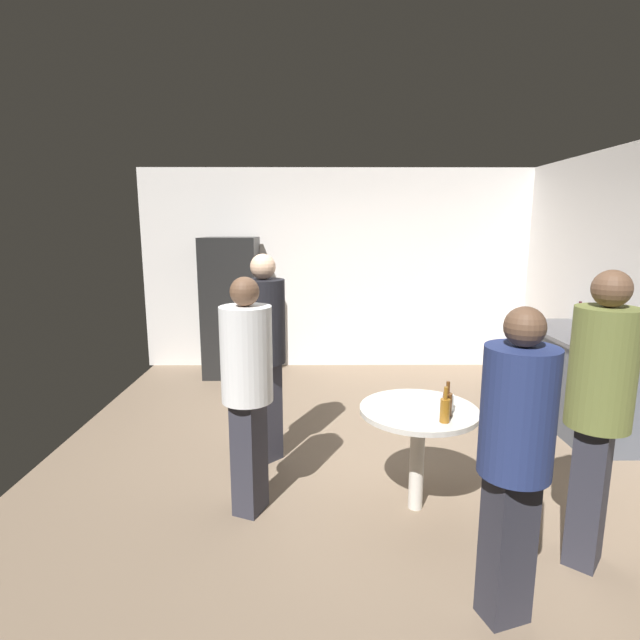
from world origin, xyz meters
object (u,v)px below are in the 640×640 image
at_px(beer_bottle_amber, 445,409).
at_px(person_in_black_shirt, 265,342).
at_px(plastic_cup_white, 447,402).
at_px(person_in_white_shirt, 247,379).
at_px(person_in_navy_shirt, 515,445).
at_px(foreground_table, 418,423).
at_px(person_in_olive_shirt, 599,398).
at_px(kettle, 602,338).
at_px(wine_bottle_on_counter, 579,320).
at_px(beer_bottle_brown, 447,403).
at_px(refrigerator, 232,307).

distance_m(beer_bottle_amber, person_in_black_shirt, 1.58).
bearing_deg(plastic_cup_white, person_in_white_shirt, 179.46).
xyz_separation_m(plastic_cup_white, person_in_navy_shirt, (0.07, -0.94, 0.14)).
bearing_deg(beer_bottle_amber, plastic_cup_white, 70.99).
relative_size(foreground_table, beer_bottle_amber, 3.48).
bearing_deg(person_in_olive_shirt, kettle, -79.72).
distance_m(kettle, person_in_black_shirt, 2.96).
distance_m(kettle, wine_bottle_on_counter, 0.58).
bearing_deg(wine_bottle_on_counter, beer_bottle_brown, -134.90).
bearing_deg(plastic_cup_white, refrigerator, 121.52).
relative_size(beer_bottle_brown, person_in_olive_shirt, 0.13).
distance_m(refrigerator, person_in_black_shirt, 2.55).
bearing_deg(person_in_white_shirt, foreground_table, 23.70).
bearing_deg(beer_bottle_brown, person_in_white_shirt, 175.47).
bearing_deg(kettle, plastic_cup_white, -146.15).
height_order(beer_bottle_brown, plastic_cup_white, beer_bottle_brown).
height_order(foreground_table, beer_bottle_amber, beer_bottle_amber).
relative_size(person_in_olive_shirt, person_in_navy_shirt, 1.08).
height_order(person_in_black_shirt, person_in_navy_shirt, person_in_black_shirt).
relative_size(kettle, foreground_table, 0.30).
xyz_separation_m(plastic_cup_white, person_in_olive_shirt, (0.69, -0.53, 0.22)).
distance_m(wine_bottle_on_counter, person_in_navy_shirt, 3.11).
height_order(kettle, wine_bottle_on_counter, wine_bottle_on_counter).
xyz_separation_m(person_in_black_shirt, person_in_olive_shirt, (1.98, -1.31, -0.01)).
bearing_deg(beer_bottle_brown, wine_bottle_on_counter, 45.10).
bearing_deg(person_in_olive_shirt, plastic_cup_white, 3.42).
xyz_separation_m(plastic_cup_white, person_in_black_shirt, (-1.29, 0.78, 0.22)).
height_order(wine_bottle_on_counter, person_in_white_shirt, person_in_white_shirt).
bearing_deg(beer_bottle_amber, person_in_black_shirt, 141.41).
height_order(plastic_cup_white, person_in_olive_shirt, person_in_olive_shirt).
relative_size(beer_bottle_brown, plastic_cup_white, 2.09).
height_order(wine_bottle_on_counter, plastic_cup_white, wine_bottle_on_counter).
relative_size(kettle, person_in_navy_shirt, 0.15).
height_order(person_in_olive_shirt, person_in_navy_shirt, person_in_olive_shirt).
relative_size(kettle, plastic_cup_white, 2.22).
bearing_deg(person_in_white_shirt, beer_bottle_amber, 12.77).
height_order(kettle, person_in_black_shirt, person_in_black_shirt).
height_order(beer_bottle_brown, person_in_black_shirt, person_in_black_shirt).
relative_size(person_in_black_shirt, person_in_navy_shirt, 1.09).
bearing_deg(person_in_white_shirt, person_in_olive_shirt, 7.32).
bearing_deg(person_in_black_shirt, wine_bottle_on_counter, 61.72).
xyz_separation_m(beer_bottle_amber, person_in_black_shirt, (-1.22, 0.98, 0.20)).
xyz_separation_m(beer_bottle_brown, plastic_cup_white, (0.03, 0.09, -0.03)).
xyz_separation_m(refrigerator, person_in_white_shirt, (0.65, -3.21, 0.05)).
distance_m(kettle, person_in_olive_shirt, 1.90).
relative_size(wine_bottle_on_counter, plastic_cup_white, 2.82).
bearing_deg(person_in_navy_shirt, kettle, -55.58).
height_order(refrigerator, person_in_white_shirt, refrigerator).
bearing_deg(beer_bottle_brown, person_in_navy_shirt, -83.66).
bearing_deg(person_in_navy_shirt, person_in_white_shirt, 37.90).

